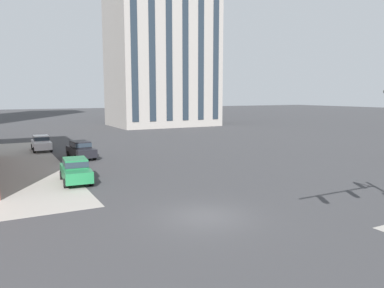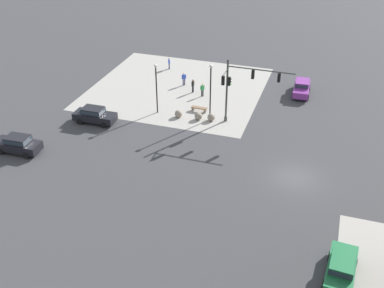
# 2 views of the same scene
# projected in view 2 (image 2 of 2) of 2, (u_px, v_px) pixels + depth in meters

# --- Properties ---
(ground_plane) EXTENTS (320.00, 320.00, 0.00)m
(ground_plane) POSITION_uv_depth(u_px,v_px,m) (295.00, 177.00, 40.55)
(ground_plane) COLOR #38383A
(sidewalk_corner_slab) EXTENTS (20.00, 19.00, 0.02)m
(sidewalk_corner_slab) POSITION_uv_depth(u_px,v_px,m) (178.00, 88.00, 56.61)
(sidewalk_corner_slab) COLOR gray
(sidewalk_corner_slab) RESTS_ON ground
(traffic_signal_main) EXTENTS (6.82, 2.09, 6.84)m
(traffic_signal_main) POSITION_uv_depth(u_px,v_px,m) (239.00, 85.00, 46.60)
(traffic_signal_main) COLOR #383D38
(traffic_signal_main) RESTS_ON ground
(bollard_sphere_curb_a) EXTENTS (0.80, 0.80, 0.80)m
(bollard_sphere_curb_a) POSITION_uv_depth(u_px,v_px,m) (211.00, 117.00, 49.26)
(bollard_sphere_curb_a) COLOR gray
(bollard_sphere_curb_a) RESTS_ON ground
(bollard_sphere_curb_b) EXTENTS (0.80, 0.80, 0.80)m
(bollard_sphere_curb_b) POSITION_uv_depth(u_px,v_px,m) (198.00, 116.00, 49.46)
(bollard_sphere_curb_b) COLOR gray
(bollard_sphere_curb_b) RESTS_ON ground
(bollard_sphere_curb_c) EXTENTS (0.80, 0.80, 0.80)m
(bollard_sphere_curb_c) POSITION_uv_depth(u_px,v_px,m) (178.00, 114.00, 49.93)
(bollard_sphere_curb_c) COLOR gray
(bollard_sphere_curb_c) RESTS_ON ground
(bench_near_signal) EXTENTS (1.82, 0.54, 0.49)m
(bench_near_signal) POSITION_uv_depth(u_px,v_px,m) (199.00, 109.00, 51.12)
(bench_near_signal) COLOR brown
(bench_near_signal) RESTS_ON ground
(pedestrian_near_bench) EXTENTS (0.47, 0.35, 1.61)m
(pedestrian_near_bench) POSITION_uv_depth(u_px,v_px,m) (184.00, 78.00, 56.85)
(pedestrian_near_bench) COLOR #232847
(pedestrian_near_bench) RESTS_ON ground
(pedestrian_at_curb) EXTENTS (0.33, 0.50, 1.56)m
(pedestrian_at_curb) POSITION_uv_depth(u_px,v_px,m) (169.00, 63.00, 61.35)
(pedestrian_at_curb) COLOR #232847
(pedestrian_at_curb) RESTS_ON ground
(pedestrian_walking_east) EXTENTS (0.27, 0.54, 1.67)m
(pedestrian_walking_east) POSITION_uv_depth(u_px,v_px,m) (193.00, 85.00, 55.02)
(pedestrian_walking_east) COLOR black
(pedestrian_walking_east) RESTS_ON ground
(pedestrian_with_bag) EXTENTS (0.39, 0.43, 1.58)m
(pedestrian_with_bag) POSITION_uv_depth(u_px,v_px,m) (202.00, 89.00, 54.17)
(pedestrian_with_bag) COLOR black
(pedestrian_with_bag) RESTS_ON ground
(street_lamp_corner_near) EXTENTS (0.36, 0.36, 6.21)m
(street_lamp_corner_near) POSITION_uv_depth(u_px,v_px,m) (211.00, 87.00, 47.66)
(street_lamp_corner_near) COLOR black
(street_lamp_corner_near) RESTS_ON ground
(street_lamp_mid_sidewalk) EXTENTS (0.36, 0.36, 5.58)m
(street_lamp_mid_sidewalk) POSITION_uv_depth(u_px,v_px,m) (156.00, 83.00, 49.28)
(street_lamp_mid_sidewalk) COLOR black
(street_lamp_mid_sidewalk) RESTS_ON ground
(car_main_northbound_near) EXTENTS (4.43, 1.96, 1.68)m
(car_main_northbound_near) POSITION_uv_depth(u_px,v_px,m) (94.00, 115.00, 48.66)
(car_main_northbound_near) COLOR black
(car_main_northbound_near) RESTS_ON ground
(car_main_northbound_far) EXTENTS (4.48, 2.06, 1.68)m
(car_main_northbound_far) POSITION_uv_depth(u_px,v_px,m) (18.00, 144.00, 43.65)
(car_main_northbound_far) COLOR black
(car_main_northbound_far) RESTS_ON ground
(car_main_southbound_far) EXTENTS (2.06, 4.48, 1.68)m
(car_main_southbound_far) POSITION_uv_depth(u_px,v_px,m) (302.00, 87.00, 54.62)
(car_main_southbound_far) COLOR #7A3389
(car_main_southbound_far) RESTS_ON ground
(car_cross_westbound) EXTENTS (2.12, 4.51, 1.68)m
(car_cross_westbound) POSITION_uv_depth(u_px,v_px,m) (341.00, 268.00, 30.30)
(car_cross_westbound) COLOR #1E6B3D
(car_cross_westbound) RESTS_ON ground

